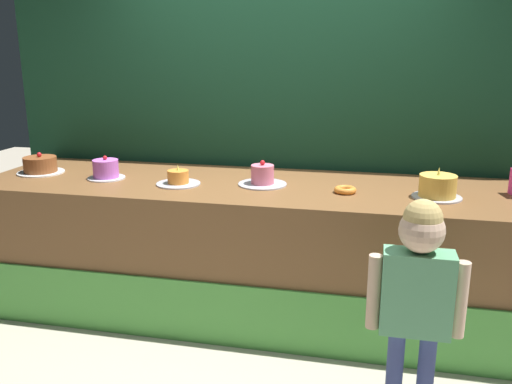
% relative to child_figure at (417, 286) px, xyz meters
% --- Properties ---
extents(ground_plane, '(12.00, 12.00, 0.00)m').
position_rel_child_figure_xyz_m(ground_plane, '(-0.95, 0.53, -0.76)').
color(ground_plane, '#BCB29E').
extents(stage_platform, '(3.93, 1.07, 0.93)m').
position_rel_child_figure_xyz_m(stage_platform, '(-0.95, 1.05, -0.29)').
color(stage_platform, brown).
rests_on(stage_platform, ground_plane).
extents(curtain_backdrop, '(4.34, 0.08, 2.67)m').
position_rel_child_figure_xyz_m(curtain_backdrop, '(-0.95, 1.68, 0.58)').
color(curtain_backdrop, '#19472D').
rests_on(curtain_backdrop, ground_plane).
extents(child_figure, '(0.45, 0.21, 1.17)m').
position_rel_child_figure_xyz_m(child_figure, '(0.00, 0.00, 0.00)').
color(child_figure, '#3F4C8C').
rests_on(child_figure, ground_plane).
extents(donut, '(0.14, 0.14, 0.04)m').
position_rel_child_figure_xyz_m(donut, '(-0.39, 0.95, 0.19)').
color(donut, orange).
rests_on(donut, stage_platform).
extents(cake_far_left, '(0.34, 0.34, 0.16)m').
position_rel_child_figure_xyz_m(cake_far_left, '(-2.62, 1.04, 0.23)').
color(cake_far_left, white).
rests_on(cake_far_left, stage_platform).
extents(cake_left, '(0.26, 0.26, 0.17)m').
position_rel_child_figure_xyz_m(cake_left, '(-2.07, 0.98, 0.24)').
color(cake_left, silver).
rests_on(cake_left, stage_platform).
extents(cake_center, '(0.30, 0.30, 0.14)m').
position_rel_child_figure_xyz_m(cake_center, '(-1.51, 0.93, 0.21)').
color(cake_center, silver).
rests_on(cake_center, stage_platform).
extents(cake_right, '(0.33, 0.33, 0.17)m').
position_rel_child_figure_xyz_m(cake_right, '(-0.95, 1.04, 0.23)').
color(cake_right, silver).
rests_on(cake_right, stage_platform).
extents(cake_far_right, '(0.30, 0.30, 0.19)m').
position_rel_child_figure_xyz_m(cake_far_right, '(0.16, 0.95, 0.24)').
color(cake_far_right, silver).
rests_on(cake_far_right, stage_platform).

